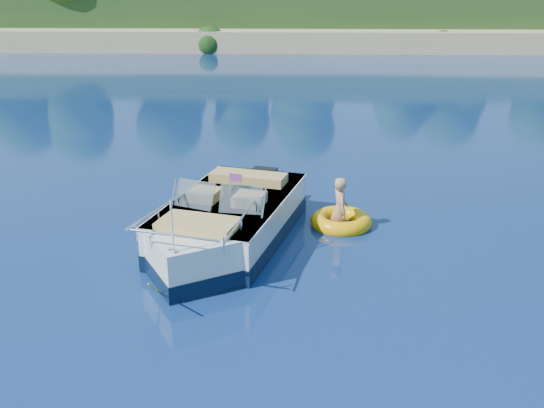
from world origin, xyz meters
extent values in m
plane|color=#0A1F4C|center=(0.00, 0.00, 0.00)|extent=(160.00, 160.00, 0.00)
cube|color=tan|center=(0.00, 38.00, 0.50)|extent=(170.00, 8.00, 2.00)
cube|color=#183916|center=(0.00, 65.00, 1.00)|extent=(170.00, 56.00, 6.00)
cylinder|color=black|center=(-18.00, 40.50, 3.10)|extent=(0.44, 0.44, 3.20)
cylinder|color=black|center=(0.00, 42.00, 3.30)|extent=(0.44, 0.44, 3.60)
cube|color=silver|center=(-2.73, 1.94, 0.33)|extent=(3.10, 4.44, 1.12)
cube|color=silver|center=(-3.22, 0.10, 0.33)|extent=(2.06, 2.06, 1.12)
cube|color=black|center=(-2.73, 1.94, 0.17)|extent=(3.14, 4.49, 0.32)
cube|color=black|center=(-3.22, 0.10, 0.17)|extent=(2.10, 2.10, 0.32)
cube|color=tan|center=(-2.65, 2.25, 0.64)|extent=(2.38, 3.17, 0.11)
cube|color=silver|center=(-2.73, 1.94, 0.85)|extent=(3.14, 4.46, 0.06)
cube|color=black|center=(-2.16, 4.08, 0.37)|extent=(0.66, 0.51, 0.96)
cube|color=#8C9EA5|center=(-3.39, 1.34, 1.16)|extent=(0.88, 0.58, 0.52)
cube|color=#8C9EA5|center=(-2.46, 1.10, 1.16)|extent=(0.86, 0.38, 0.52)
cube|color=tan|center=(-3.26, 1.81, 0.89)|extent=(0.72, 0.72, 0.43)
cube|color=tan|center=(-2.34, 1.56, 0.89)|extent=(0.72, 0.72, 0.43)
cube|color=tan|center=(-2.46, 2.97, 0.89)|extent=(1.76, 1.00, 0.41)
cube|color=tan|center=(-3.17, 0.29, 0.86)|extent=(1.57, 1.14, 0.36)
cylinder|color=silver|center=(-3.43, -0.69, 1.34)|extent=(0.04, 0.04, 0.91)
cube|color=red|center=(-2.55, 1.12, 1.59)|extent=(0.23, 0.08, 0.15)
cube|color=silver|center=(-3.45, -0.74, 0.92)|extent=(0.12, 0.09, 0.05)
cylinder|color=gold|center=(-3.70, -1.06, 0.37)|extent=(0.13, 1.15, 0.82)
torus|color=#FFAD07|center=(-0.40, 2.68, 0.09)|extent=(1.59, 1.59, 0.36)
torus|color=#BB0925|center=(-0.40, 2.68, 0.11)|extent=(1.31, 1.31, 0.12)
imported|color=tan|center=(-0.45, 2.59, 0.00)|extent=(0.52, 0.87, 1.60)
camera|label=1|loc=(-1.46, -9.73, 5.16)|focal=40.00mm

